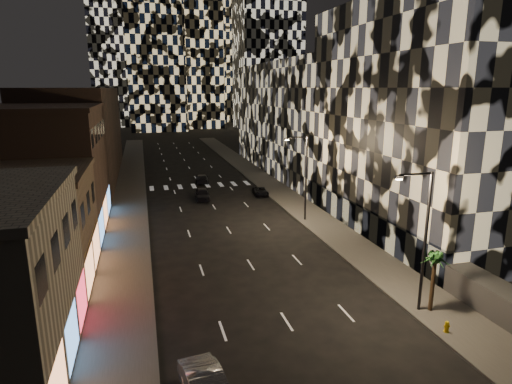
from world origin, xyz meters
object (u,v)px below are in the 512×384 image
car_dark_midlane (202,194)px  palm_tree (435,262)px  car_dark_rightlane (260,191)px  fire_hydrant (447,327)px  car_dark_oncoming (202,179)px  streetlight_far (304,172)px  streetlight_near (423,233)px

car_dark_midlane → palm_tree: size_ratio=1.08×
car_dark_rightlane → fire_hydrant: (1.55, -34.89, -0.05)m
car_dark_oncoming → palm_tree: bearing=107.2°
car_dark_oncoming → streetlight_far: bearing=115.2°
streetlight_far → fire_hydrant: bearing=-89.5°
car_dark_oncoming → car_dark_rightlane: bearing=129.5°
streetlight_near → car_dark_rightlane: (-1.35, 32.19, -4.82)m
fire_hydrant → streetlight_near: bearing=94.1°
palm_tree → streetlight_far: bearing=92.6°
streetlight_near → fire_hydrant: (0.19, -2.70, -4.88)m
car_dark_rightlane → palm_tree: palm_tree is taller
streetlight_near → car_dark_oncoming: (-7.85, 41.79, -4.71)m
fire_hydrant → palm_tree: bearing=73.8°
streetlight_near → palm_tree: streetlight_near is taller
streetlight_near → car_dark_midlane: size_ratio=2.10×
streetlight_far → palm_tree: (0.90, -20.26, -1.94)m
car_dark_midlane → fire_hydrant: car_dark_midlane is taller
car_dark_oncoming → palm_tree: palm_tree is taller
car_dark_oncoming → fire_hydrant: 45.22m
car_dark_rightlane → fire_hydrant: car_dark_rightlane is taller
palm_tree → fire_hydrant: bearing=-106.2°
streetlight_far → car_dark_midlane: streetlight_far is taller
car_dark_rightlane → car_dark_midlane: bearing=-171.9°
fire_hydrant → palm_tree: 3.89m
streetlight_far → car_dark_rightlane: streetlight_far is taller
car_dark_midlane → car_dark_oncoming: (1.34, 9.97, -0.09)m
streetlight_far → fire_hydrant: size_ratio=13.06×
streetlight_far → palm_tree: bearing=-87.4°
streetlight_far → fire_hydrant: streetlight_far is taller
fire_hydrant → palm_tree: palm_tree is taller
streetlight_far → car_dark_midlane: bearing=127.9°
streetlight_far → car_dark_oncoming: bearing=109.8°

